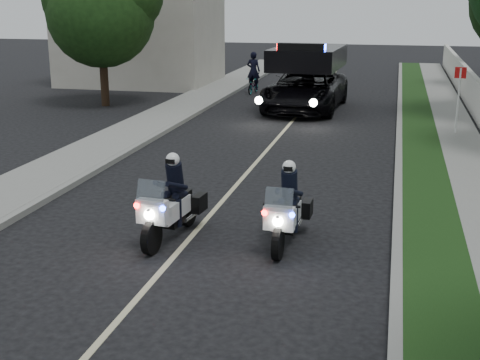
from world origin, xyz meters
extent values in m
plane|color=black|center=(0.00, 0.00, 0.00)|extent=(120.00, 120.00, 0.00)
cube|color=gray|center=(4.10, 10.00, 0.07)|extent=(0.20, 60.00, 0.15)
cube|color=#193814|center=(4.80, 10.00, 0.08)|extent=(1.20, 60.00, 0.16)
cube|color=gray|center=(6.10, 10.00, 0.08)|extent=(1.40, 60.00, 0.16)
cube|color=gray|center=(-4.10, 10.00, 0.07)|extent=(0.20, 60.00, 0.15)
cube|color=gray|center=(-5.20, 10.00, 0.08)|extent=(2.00, 60.00, 0.16)
cube|color=#A8A396|center=(-10.00, 26.00, 3.50)|extent=(8.00, 6.00, 7.00)
cube|color=#BFB78C|center=(0.00, 10.00, 0.00)|extent=(0.12, 50.00, 0.01)
imported|color=black|center=(0.11, 19.36, 0.00)|extent=(3.26, 6.54, 3.12)
imported|color=black|center=(-3.11, 23.64, 0.00)|extent=(0.65, 1.55, 0.79)
imported|color=black|center=(-3.11, 23.64, 0.00)|extent=(0.72, 0.53, 1.88)
camera|label=1|loc=(3.88, -8.49, 4.75)|focal=48.81mm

